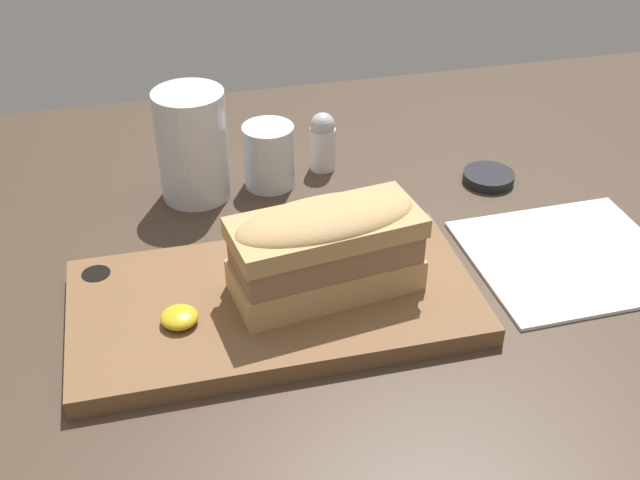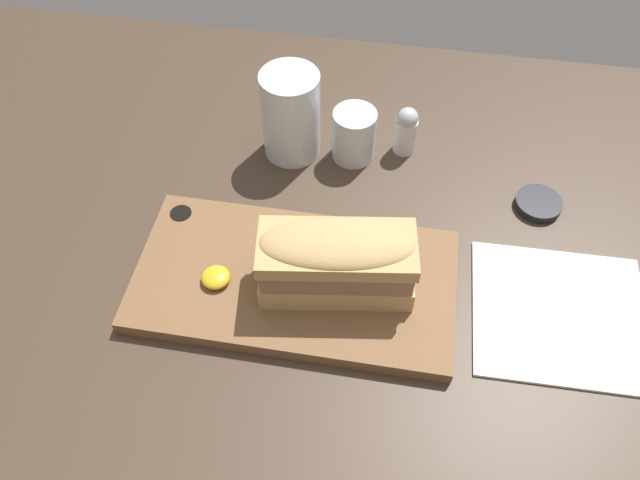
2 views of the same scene
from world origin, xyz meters
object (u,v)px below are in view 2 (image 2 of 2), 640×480
(napkin, at_px, (560,314))
(condiment_dish, at_px, (538,204))
(salt_shaker, at_px, (406,130))
(water_glass, at_px, (291,120))
(sandwich, at_px, (337,259))
(wine_glass, at_px, (354,136))
(serving_board, at_px, (294,280))

(napkin, xyz_separation_m, condiment_dish, (-0.02, 0.17, 0.00))
(salt_shaker, bearing_deg, water_glass, -170.73)
(water_glass, height_order, salt_shaker, water_glass)
(water_glass, bearing_deg, sandwich, -67.20)
(water_glass, bearing_deg, salt_shaker, 9.27)
(sandwich, xyz_separation_m, wine_glass, (-0.01, 0.23, -0.03))
(wine_glass, bearing_deg, napkin, -39.26)
(wine_glass, relative_size, napkin, 0.37)
(serving_board, xyz_separation_m, salt_shaker, (0.11, 0.25, 0.03))
(sandwich, xyz_separation_m, condiment_dish, (0.24, 0.18, -0.06))
(serving_board, height_order, sandwich, sandwich)
(water_glass, height_order, wine_glass, water_glass)
(sandwich, relative_size, salt_shaker, 2.49)
(serving_board, distance_m, wine_glass, 0.24)
(sandwich, distance_m, condiment_dish, 0.31)
(sandwich, distance_m, water_glass, 0.25)
(water_glass, distance_m, condiment_dish, 0.35)
(serving_board, height_order, condiment_dish, serving_board)
(napkin, bearing_deg, sandwich, -177.52)
(serving_board, relative_size, sandwich, 2.07)
(sandwich, height_order, napkin, sandwich)
(wine_glass, bearing_deg, sandwich, -87.51)
(water_glass, bearing_deg, wine_glass, 2.19)
(wine_glass, height_order, condiment_dish, wine_glass)
(salt_shaker, bearing_deg, serving_board, -113.45)
(napkin, bearing_deg, salt_shaker, 129.60)
(napkin, bearing_deg, condiment_dish, 96.22)
(salt_shaker, height_order, condiment_dish, salt_shaker)
(condiment_dish, bearing_deg, serving_board, -149.30)
(wine_glass, bearing_deg, serving_board, -99.83)
(sandwich, bearing_deg, serving_board, 176.91)
(wine_glass, distance_m, salt_shaker, 0.07)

